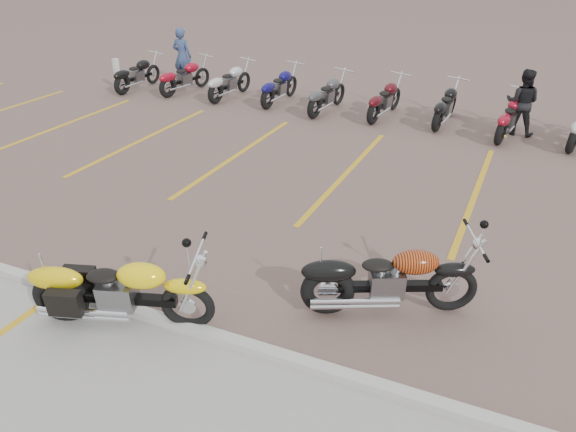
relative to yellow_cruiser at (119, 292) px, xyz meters
name	(u,v)px	position (x,y,z in m)	size (l,w,h in m)	color
ground	(264,261)	(1.00, 2.21, -0.50)	(100.00, 100.00, 0.00)	brown
curb	(195,330)	(1.00, 0.21, -0.44)	(60.00, 0.18, 0.12)	#ADAAA3
parking_stripes	(347,173)	(1.00, 6.21, -0.50)	(38.00, 5.50, 0.01)	gold
yellow_cruiser	(119,292)	(0.00, 0.00, 0.00)	(2.37, 0.91, 1.01)	black
flame_cruiser	(385,282)	(3.09, 1.68, -0.01)	(2.22, 1.17, 0.99)	black
person_a	(182,56)	(-6.69, 11.44, 0.43)	(0.68, 0.45, 1.87)	navy
person_b	(522,102)	(4.13, 10.52, 0.33)	(0.81, 0.63, 1.67)	black
bollard	(117,74)	(-8.27, 9.93, 0.00)	(0.15, 0.15, 1.00)	silver
bg_bike_row	(443,106)	(2.22, 10.39, 0.05)	(20.62, 2.05, 1.10)	black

